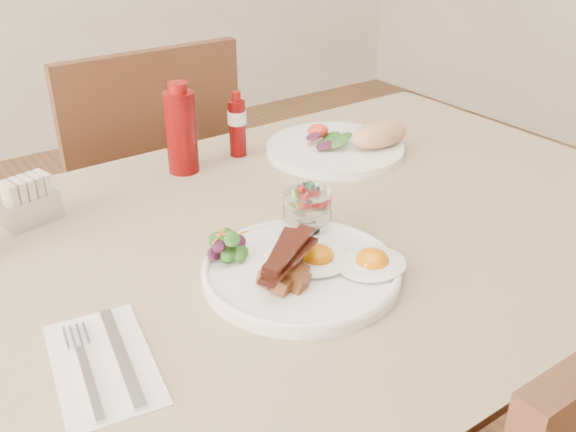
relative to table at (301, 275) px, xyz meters
name	(u,v)px	position (x,y,z in m)	size (l,w,h in m)	color
table	(301,275)	(0.00, 0.00, 0.00)	(1.33, 0.88, 0.75)	#57331B
chair_far	(144,203)	(0.00, 0.66, -0.14)	(0.42, 0.42, 0.93)	#57331B
main_plate	(301,272)	(-0.08, -0.11, 0.10)	(0.28, 0.28, 0.02)	white
fried_eggs	(345,260)	(-0.03, -0.14, 0.11)	(0.17, 0.16, 0.03)	white
bacon_potato_pile	(287,266)	(-0.12, -0.13, 0.13)	(0.12, 0.09, 0.05)	brown
side_salad	(228,247)	(-0.15, -0.03, 0.12)	(0.07, 0.07, 0.04)	#1C4512
fruit_cup	(307,206)	(-0.01, -0.03, 0.15)	(0.08, 0.08, 0.08)	white
second_plate	(345,144)	(0.26, 0.21, 0.11)	(0.29, 0.28, 0.07)	white
ketchup_bottle	(181,131)	(-0.05, 0.32, 0.17)	(0.07, 0.07, 0.17)	#5D0506
hot_sauce_bottle	(237,125)	(0.08, 0.32, 0.15)	(0.05, 0.05, 0.13)	#5D0506
sugar_caddy	(30,203)	(-0.34, 0.27, 0.12)	(0.10, 0.07, 0.08)	#BCBCC1
napkin_cutlery	(104,362)	(-0.38, -0.13, 0.09)	(0.14, 0.22, 0.01)	white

